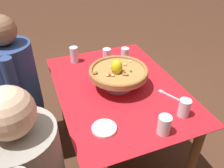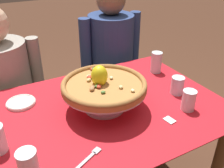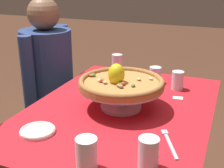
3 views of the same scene
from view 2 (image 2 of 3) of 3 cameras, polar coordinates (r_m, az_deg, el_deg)
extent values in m
cylinder|color=brown|center=(1.62, -23.66, -15.33)|extent=(0.06, 0.06, 0.73)
cylinder|color=brown|center=(1.87, 7.41, -6.13)|extent=(0.06, 0.06, 0.73)
cube|color=brown|center=(1.21, -1.72, -6.09)|extent=(1.11, 0.78, 0.02)
cube|color=red|center=(1.20, -1.73, -5.52)|extent=(1.15, 0.82, 0.00)
cylinder|color=#B7B7C1|center=(1.20, -1.66, -5.11)|extent=(0.19, 0.19, 0.01)
cylinder|color=#B7B7C1|center=(1.17, -1.69, -3.08)|extent=(0.05, 0.05, 0.09)
cylinder|color=#B7B7C1|center=(1.15, -1.72, -1.04)|extent=(0.39, 0.39, 0.01)
cylinder|color=#AD753D|center=(1.14, -1.73, -0.42)|extent=(0.39, 0.39, 0.02)
torus|color=olive|center=(1.13, -1.75, 0.20)|extent=(0.39, 0.39, 0.02)
ellipsoid|color=#4C7533|center=(1.06, -2.04, -1.87)|extent=(0.02, 0.02, 0.01)
ellipsoid|color=#996B42|center=(1.10, -4.45, -0.71)|extent=(0.03, 0.02, 0.01)
ellipsoid|color=#C63D28|center=(1.10, -3.04, -0.55)|extent=(0.03, 0.03, 0.01)
ellipsoid|color=#C63D28|center=(1.26, -4.56, 3.46)|extent=(0.02, 0.03, 0.01)
ellipsoid|color=#C63D28|center=(1.11, -3.03, -0.39)|extent=(0.02, 0.02, 0.01)
ellipsoid|color=#C63D28|center=(1.18, -5.16, 1.59)|extent=(0.03, 0.03, 0.02)
ellipsoid|color=#4C7533|center=(1.10, -3.45, -0.49)|extent=(0.02, 0.03, 0.01)
ellipsoid|color=tan|center=(1.10, 2.04, -0.67)|extent=(0.03, 0.03, 0.01)
ellipsoid|color=beige|center=(1.19, -5.34, 1.77)|extent=(0.03, 0.03, 0.01)
ellipsoid|color=#4C7533|center=(1.26, -4.25, 3.42)|extent=(0.03, 0.03, 0.02)
ellipsoid|color=beige|center=(1.07, 4.77, -1.48)|extent=(0.02, 0.03, 0.01)
ellipsoid|color=tan|center=(1.16, -5.37, 0.97)|extent=(0.03, 0.03, 0.01)
ellipsoid|color=beige|center=(1.17, -0.15, 1.46)|extent=(0.02, 0.03, 0.01)
ellipsoid|color=#996B42|center=(1.08, -4.63, -1.12)|extent=(0.03, 0.03, 0.01)
ellipsoid|color=yellow|center=(1.12, -2.90, 1.88)|extent=(0.09, 0.09, 0.10)
cylinder|color=silver|center=(1.33, 14.75, -0.32)|extent=(0.07, 0.07, 0.09)
cylinder|color=silver|center=(1.34, 14.69, -0.80)|extent=(0.06, 0.06, 0.07)
cylinder|color=silver|center=(0.90, -18.65, -17.15)|extent=(0.07, 0.07, 0.11)
cylinder|color=white|center=(1.21, 17.15, -3.57)|extent=(0.06, 0.06, 0.10)
cylinder|color=silver|center=(1.22, 17.06, -4.14)|extent=(0.06, 0.06, 0.07)
cylinder|color=silver|center=(1.53, 10.11, 4.91)|extent=(0.06, 0.06, 0.13)
cylinder|color=silver|center=(1.54, 10.05, 4.23)|extent=(0.06, 0.06, 0.09)
cylinder|color=white|center=(1.30, -20.12, -4.08)|extent=(0.14, 0.14, 0.01)
torus|color=silver|center=(1.30, -20.17, -3.86)|extent=(0.14, 0.14, 0.01)
cube|color=#B7B7C1|center=(0.92, -7.65, -18.40)|extent=(0.16, 0.09, 0.01)
cube|color=#B7B7C1|center=(0.97, -3.55, -15.01)|extent=(0.04, 0.04, 0.01)
cube|color=white|center=(1.14, 13.04, -8.08)|extent=(0.04, 0.05, 0.00)
cube|color=#1E3833|center=(1.95, -21.22, -11.46)|extent=(0.28, 0.32, 0.46)
cylinder|color=gray|center=(1.70, -24.02, 0.77)|extent=(0.36, 0.36, 0.48)
cylinder|color=gray|center=(1.70, -17.00, 3.53)|extent=(0.08, 0.08, 0.41)
cube|color=gray|center=(2.14, -0.20, -5.35)|extent=(0.28, 0.32, 0.45)
cylinder|color=navy|center=(1.90, -0.22, 7.32)|extent=(0.33, 0.33, 0.56)
sphere|color=brown|center=(1.79, -0.25, 18.75)|extent=(0.20, 0.20, 0.20)
cylinder|color=navy|center=(1.80, -6.04, 7.38)|extent=(0.08, 0.08, 0.48)
cylinder|color=navy|center=(1.98, 5.10, 9.46)|extent=(0.08, 0.08, 0.48)
camera|label=1|loc=(1.60, -64.59, 23.33)|focal=37.11mm
camera|label=3|loc=(0.89, -86.68, -4.07)|focal=48.40mm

